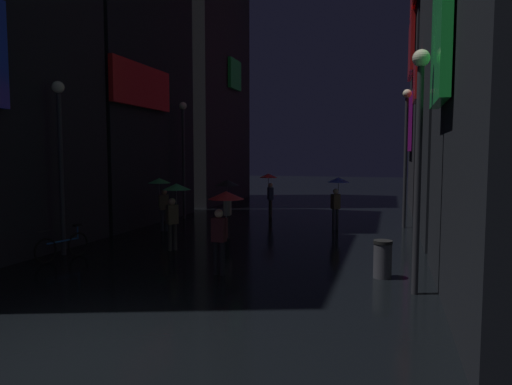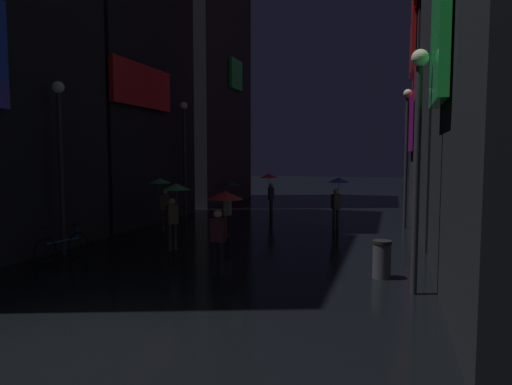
{
  "view_description": "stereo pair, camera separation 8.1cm",
  "coord_description": "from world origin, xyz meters",
  "views": [
    {
      "loc": [
        4.46,
        -5.66,
        3.0
      ],
      "look_at": [
        0.0,
        9.32,
        1.73
      ],
      "focal_mm": 32.0,
      "sensor_mm": 36.0,
      "label": 1
    },
    {
      "loc": [
        4.54,
        -5.64,
        3.0
      ],
      "look_at": [
        0.0,
        9.32,
        1.73
      ],
      "focal_mm": 32.0,
      "sensor_mm": 36.0,
      "label": 2
    }
  ],
  "objects": [
    {
      "name": "building_left_far",
      "position": [
        -7.49,
        22.08,
        12.27
      ],
      "size": [
        4.25,
        8.15,
        24.53
      ],
      "color": "#232328",
      "rests_on": "ground"
    },
    {
      "name": "building_right_far",
      "position": [
        7.47,
        21.84,
        9.69
      ],
      "size": [
        4.25,
        7.91,
        19.38
      ],
      "color": "black",
      "rests_on": "ground"
    },
    {
      "name": "streetlamp_left_near",
      "position": [
        -5.0,
        5.71,
        3.27
      ],
      "size": [
        0.36,
        0.36,
        5.19
      ],
      "color": "#2D2D33",
      "rests_on": "ground"
    },
    {
      "name": "streetlamp_right_far",
      "position": [
        5.0,
        14.11,
        3.54
      ],
      "size": [
        0.36,
        0.36,
        5.69
      ],
      "color": "#2D2D33",
      "rests_on": "ground"
    },
    {
      "name": "pedestrian_near_crossing_red",
      "position": [
        -1.28,
        15.85,
        1.67
      ],
      "size": [
        0.9,
        0.9,
        2.12
      ],
      "color": "#38332D",
      "rests_on": "ground"
    },
    {
      "name": "pedestrian_far_right_black",
      "position": [
        -1.22,
        9.79,
        1.67
      ],
      "size": [
        0.9,
        0.9,
        2.12
      ],
      "color": "black",
      "rests_on": "ground"
    },
    {
      "name": "pedestrian_foreground_right_blue",
      "position": [
        2.38,
        12.91,
        1.67
      ],
      "size": [
        0.9,
        0.9,
        2.12
      ],
      "color": "#2D2D38",
      "rests_on": "ground"
    },
    {
      "name": "pedestrian_midstreet_centre_green",
      "position": [
        -4.25,
        10.44,
        1.67
      ],
      "size": [
        0.9,
        0.9,
        2.12
      ],
      "color": "#2D2D38",
      "rests_on": "ground"
    },
    {
      "name": "streetlamp_left_far",
      "position": [
        -5.0,
        14.09,
        3.45
      ],
      "size": [
        0.36,
        0.36,
        5.51
      ],
      "color": "#2D2D33",
      "rests_on": "ground"
    },
    {
      "name": "streetlamp_right_near",
      "position": [
        5.0,
        4.61,
        3.28
      ],
      "size": [
        0.36,
        0.36,
        5.21
      ],
      "color": "#2D2D33",
      "rests_on": "ground"
    },
    {
      "name": "pedestrian_foreground_left_red",
      "position": [
        0.48,
        4.9,
        1.67
      ],
      "size": [
        0.9,
        0.9,
        2.12
      ],
      "color": "black",
      "rests_on": "ground"
    },
    {
      "name": "trash_bin",
      "position": [
        4.3,
        5.77,
        0.47
      ],
      "size": [
        0.46,
        0.46,
        0.93
      ],
      "color": "#3F3F47",
      "rests_on": "ground"
    },
    {
      "name": "bicycle_parked_at_storefront",
      "position": [
        -4.6,
        5.19,
        0.39
      ],
      "size": [
        0.44,
        1.79,
        0.96
      ],
      "color": "black",
      "rests_on": "ground"
    },
    {
      "name": "ground_plane",
      "position": [
        0.0,
        0.0,
        0.0
      ],
      "size": [
        120.0,
        120.0,
        0.0
      ],
      "primitive_type": "plane",
      "color": "black"
    },
    {
      "name": "building_right_mid",
      "position": [
        7.49,
        12.52,
        8.4
      ],
      "size": [
        4.25,
        7.04,
        16.79
      ],
      "color": "black",
      "rests_on": "ground"
    },
    {
      "name": "pedestrian_midstreet_left_green",
      "position": [
        -2.09,
        7.35,
        1.67
      ],
      "size": [
        0.9,
        0.9,
        2.12
      ],
      "color": "#38332D",
      "rests_on": "ground"
    }
  ]
}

